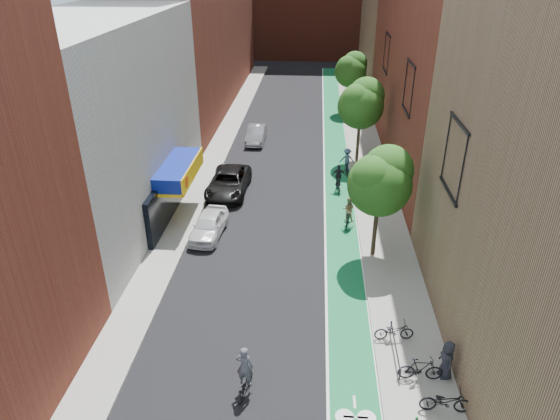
% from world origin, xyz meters
% --- Properties ---
extents(ground, '(160.00, 160.00, 0.00)m').
position_xyz_m(ground, '(0.00, 0.00, 0.00)').
color(ground, black).
rests_on(ground, ground).
extents(bike_lane, '(2.00, 68.00, 0.01)m').
position_xyz_m(bike_lane, '(4.00, 26.00, 0.01)').
color(bike_lane, '#126A3A').
rests_on(bike_lane, ground).
extents(sidewalk_left, '(2.00, 68.00, 0.15)m').
position_xyz_m(sidewalk_left, '(-6.00, 26.00, 0.07)').
color(sidewalk_left, gray).
rests_on(sidewalk_left, ground).
extents(sidewalk_right, '(3.00, 68.00, 0.15)m').
position_xyz_m(sidewalk_right, '(6.50, 26.00, 0.07)').
color(sidewalk_right, gray).
rests_on(sidewalk_right, ground).
extents(building_left_white, '(8.00, 20.00, 12.00)m').
position_xyz_m(building_left_white, '(-11.00, 14.00, 6.00)').
color(building_left_white, silver).
rests_on(building_left_white, ground).
extents(building_right_mid_red, '(8.00, 28.00, 22.00)m').
position_xyz_m(building_right_mid_red, '(12.00, 26.00, 11.00)').
color(building_right_mid_red, maroon).
rests_on(building_right_mid_red, ground).
extents(building_right_far_tan, '(8.00, 20.00, 18.00)m').
position_xyz_m(building_right_far_tan, '(12.00, 50.00, 9.00)').
color(building_right_far_tan, '#8C6B4C').
rests_on(building_right_far_tan, ground).
extents(tree_near, '(3.40, 3.36, 6.42)m').
position_xyz_m(tree_near, '(5.65, 10.02, 4.66)').
color(tree_near, '#332619').
rests_on(tree_near, ground).
extents(tree_mid, '(3.55, 3.53, 6.74)m').
position_xyz_m(tree_mid, '(5.65, 24.02, 4.89)').
color(tree_mid, '#332619').
rests_on(tree_mid, ground).
extents(tree_far, '(3.30, 3.25, 6.21)m').
position_xyz_m(tree_far, '(5.65, 38.02, 4.50)').
color(tree_far, '#332619').
rests_on(tree_far, ground).
extents(parked_car_white, '(1.98, 4.26, 1.41)m').
position_xyz_m(parked_car_white, '(-3.93, 11.64, 0.71)').
color(parked_car_white, silver).
rests_on(parked_car_white, ground).
extents(parked_car_black, '(2.72, 5.68, 1.56)m').
position_xyz_m(parked_car_black, '(-3.73, 17.60, 0.78)').
color(parked_car_black, black).
rests_on(parked_car_black, ground).
extents(parked_car_silver, '(1.56, 4.37, 1.43)m').
position_xyz_m(parked_car_silver, '(-3.00, 28.14, 0.72)').
color(parked_car_silver, '#9A9EA2').
rests_on(parked_car_silver, ground).
extents(cyclist_lead, '(0.84, 1.62, 2.17)m').
position_xyz_m(cyclist_lead, '(-0.18, -0.09, 0.78)').
color(cyclist_lead, black).
rests_on(cyclist_lead, ground).
extents(cyclist_lane_near, '(0.87, 1.69, 1.94)m').
position_xyz_m(cyclist_lane_near, '(4.37, 13.36, 0.82)').
color(cyclist_lane_near, black).
rests_on(cyclist_lane_near, ground).
extents(cyclist_lane_mid, '(0.95, 1.88, 1.93)m').
position_xyz_m(cyclist_lane_mid, '(3.94, 18.48, 0.70)').
color(cyclist_lane_mid, black).
rests_on(cyclist_lane_mid, ground).
extents(cyclist_lane_far, '(1.11, 1.68, 2.02)m').
position_xyz_m(cyclist_lane_far, '(4.67, 21.53, 0.91)').
color(cyclist_lane_far, black).
rests_on(cyclist_lane_far, ground).
extents(parked_bike_near, '(1.88, 0.67, 0.99)m').
position_xyz_m(parked_bike_near, '(7.22, -0.58, 0.64)').
color(parked_bike_near, black).
rests_on(parked_bike_near, sidewalk_right).
extents(parked_bike_mid, '(1.76, 0.53, 1.05)m').
position_xyz_m(parked_bike_mid, '(6.59, 0.90, 0.68)').
color(parked_bike_mid, black).
rests_on(parked_bike_mid, sidewalk_right).
extents(parked_bike_far, '(1.76, 0.77, 0.90)m').
position_xyz_m(parked_bike_far, '(5.86, 3.14, 0.60)').
color(parked_bike_far, black).
rests_on(parked_bike_far, sidewalk_right).
extents(pedestrian, '(0.67, 0.91, 1.70)m').
position_xyz_m(pedestrian, '(7.60, 1.14, 1.00)').
color(pedestrian, '#212129').
rests_on(pedestrian, sidewalk_right).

